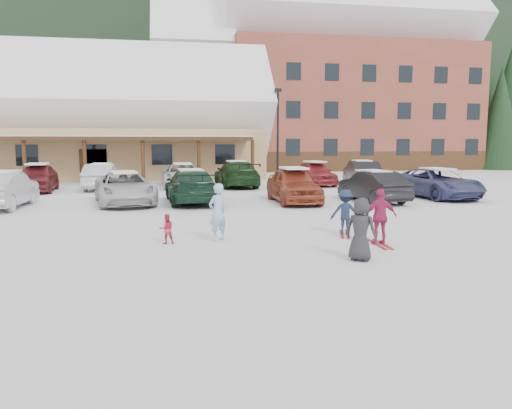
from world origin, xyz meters
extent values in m
plane|color=silver|center=(0.00, 0.00, 0.00)|extent=(160.00, 160.00, 0.00)
cube|color=black|center=(0.00, 85.00, 19.00)|extent=(300.00, 70.00, 38.00)
cube|color=tan|center=(-9.00, 28.00, 1.80)|extent=(28.00, 10.00, 3.60)
cube|color=#422814|center=(-9.00, 21.80, 2.90)|extent=(25.20, 2.60, 0.25)
cube|color=white|center=(-9.00, 28.00, 5.54)|extent=(29.12, 9.69, 9.69)
cube|color=brown|center=(16.00, 38.00, 6.00)|extent=(24.00, 14.00, 12.00)
cube|color=brown|center=(0.50, 38.00, 4.50)|extent=(7.00, 12.60, 9.00)
cube|color=white|center=(16.00, 38.00, 14.69)|extent=(24.96, 13.57, 13.57)
cube|color=#422814|center=(16.00, 31.04, 0.90)|extent=(24.00, 0.10, 1.80)
cylinder|color=black|center=(5.99, 23.75, 3.15)|extent=(0.16, 0.16, 6.29)
cube|color=black|center=(5.99, 23.75, 6.42)|extent=(0.50, 0.25, 0.25)
cylinder|color=black|center=(30.00, 32.00, 0.66)|extent=(0.60, 0.60, 1.32)
cone|color=black|center=(30.00, 32.00, 6.27)|extent=(4.84, 4.84, 9.90)
cylinder|color=black|center=(6.00, 44.00, 0.54)|extent=(0.60, 0.60, 1.08)
cone|color=black|center=(6.00, 44.00, 5.13)|extent=(3.96, 3.96, 8.10)
cylinder|color=black|center=(34.00, 46.00, 0.69)|extent=(0.60, 0.60, 1.38)
cone|color=black|center=(34.00, 46.00, 6.55)|extent=(5.06, 5.06, 10.35)
imported|color=#91B0CF|center=(-0.74, 1.14, 0.79)|extent=(0.69, 0.64, 1.58)
imported|color=#C22A46|center=(-2.13, 0.99, 0.40)|extent=(0.43, 0.36, 0.80)
imported|color=#17243C|center=(3.03, 1.43, 0.66)|extent=(0.96, 0.72, 1.32)
cube|color=#A81823|center=(3.03, 1.43, 0.01)|extent=(0.61, 1.40, 0.03)
imported|color=#AB2254|center=(3.43, -0.14, 0.75)|extent=(0.90, 0.42, 1.50)
cube|color=#A81823|center=(3.43, -0.14, 0.01)|extent=(0.29, 1.41, 0.03)
imported|color=#28272A|center=(2.24, -1.73, 0.73)|extent=(0.84, 0.81, 1.45)
imported|color=#B5B3B9|center=(-8.68, 9.46, 0.75)|extent=(1.71, 4.59, 1.50)
imported|color=silver|center=(-3.91, 9.91, 0.70)|extent=(3.18, 5.39, 1.41)
imported|color=#133020|center=(-1.05, 9.84, 0.74)|extent=(2.35, 5.19, 1.47)
imported|color=#953D25|center=(3.46, 9.19, 0.78)|extent=(1.85, 4.56, 1.55)
imported|color=black|center=(7.07, 8.81, 0.70)|extent=(1.97, 4.41, 1.40)
imported|color=#3D406F|center=(10.78, 9.81, 0.71)|extent=(2.85, 5.30, 1.42)
imported|color=maroon|center=(-9.00, 16.38, 0.76)|extent=(2.12, 4.57, 1.52)
imported|color=silver|center=(-5.74, 17.01, 0.73)|extent=(1.67, 4.47, 1.46)
imported|color=silver|center=(-1.17, 17.55, 0.71)|extent=(2.53, 5.18, 1.42)
imported|color=black|center=(2.02, 17.31, 0.77)|extent=(2.35, 5.39, 1.54)
imported|color=#A22B31|center=(6.99, 17.60, 0.74)|extent=(2.04, 4.45, 1.48)
imported|color=black|center=(9.97, 17.33, 0.76)|extent=(2.38, 4.83, 1.52)
camera|label=1|loc=(-2.08, -12.33, 2.72)|focal=35.00mm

